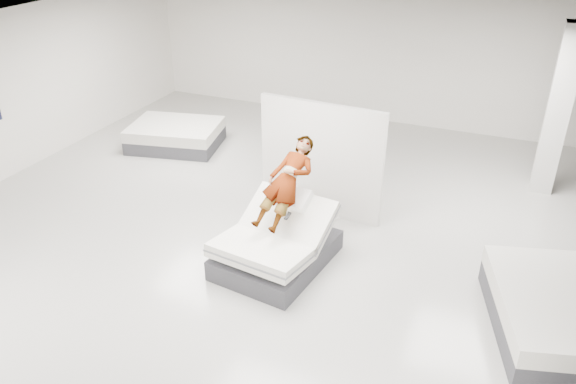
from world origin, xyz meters
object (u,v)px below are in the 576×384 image
object	(u,v)px
remote	(288,216)
divider_panel	(321,160)
flat_bed_right_far	(561,314)
column	(558,111)
person	(287,192)
hero_bed	(277,245)
flat_bed_left_far	(176,135)

from	to	relation	value
remote	divider_panel	size ratio (longest dim) A/B	0.06
flat_bed_right_far	column	xyz separation A→B (m)	(-0.29, 4.29, 1.30)
person	divider_panel	size ratio (longest dim) A/B	0.71
person	divider_panel	world-z (taller)	divider_panel
hero_bed	person	world-z (taller)	person
hero_bed	person	distance (m)	0.85
hero_bed	flat_bed_left_far	size ratio (longest dim) A/B	0.92
flat_bed_right_far	flat_bed_left_far	world-z (taller)	flat_bed_right_far
person	column	bearing A→B (deg)	54.93
hero_bed	divider_panel	distance (m)	1.92
flat_bed_right_far	flat_bed_left_far	bearing A→B (deg)	157.41
remote	divider_panel	xyz separation A→B (m)	(-0.16, 1.86, 0.08)
person	flat_bed_right_far	bearing A→B (deg)	3.46
column	hero_bed	bearing A→B (deg)	-130.96
remote	column	bearing A→B (deg)	58.83
remote	person	bearing A→B (deg)	122.15
flat_bed_left_far	column	world-z (taller)	column
person	divider_panel	distance (m)	1.49
column	remote	bearing A→B (deg)	-128.87
flat_bed_left_far	column	size ratio (longest dim) A/B	0.69
person	flat_bed_right_far	world-z (taller)	person
hero_bed	flat_bed_right_far	world-z (taller)	hero_bed
person	remote	distance (m)	0.45
flat_bed_right_far	column	distance (m)	4.49
hero_bed	flat_bed_left_far	world-z (taller)	hero_bed
divider_panel	flat_bed_left_far	distance (m)	4.39
remote	column	distance (m)	5.65
person	flat_bed_left_far	world-z (taller)	person
hero_bed	flat_bed_right_far	size ratio (longest dim) A/B	0.80
flat_bed_right_far	person	bearing A→B (deg)	175.77
remote	flat_bed_right_far	size ratio (longest dim) A/B	0.06
remote	hero_bed	bearing A→B (deg)	170.05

